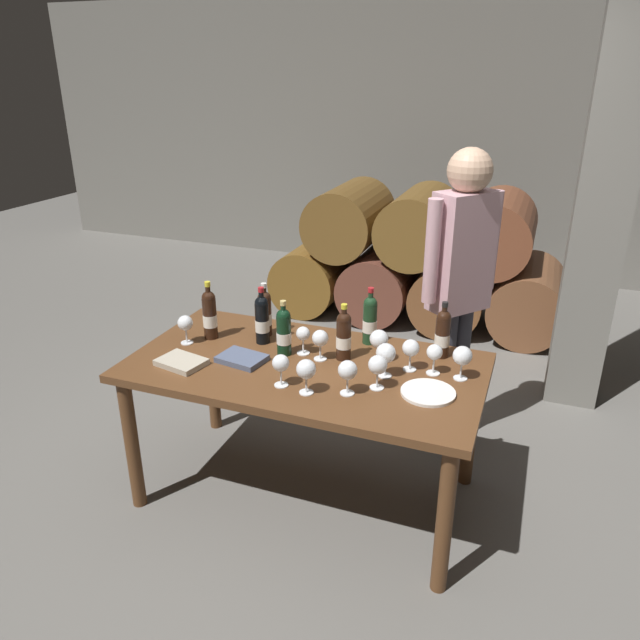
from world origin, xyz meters
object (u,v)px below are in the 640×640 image
(wine_bottle_0, at_px, (344,335))
(wine_glass_3, at_px, (379,340))
(wine_glass_6, at_px, (386,354))
(wine_bottle_4, at_px, (443,333))
(wine_bottle_5, at_px, (284,331))
(wine_glass_1, at_px, (378,366))
(wine_glass_0, at_px, (348,371))
(wine_glass_11, at_px, (434,353))
(wine_glass_2, at_px, (185,324))
(wine_glass_5, at_px, (306,370))
(wine_bottle_1, at_px, (265,313))
(sommelier_presenting, at_px, (460,275))
(wine_bottle_3, at_px, (262,319))
(tasting_notebook, at_px, (181,362))
(serving_plate, at_px, (428,393))
(wine_glass_9, at_px, (303,335))
(wine_bottle_2, at_px, (210,314))
(wine_glass_4, at_px, (281,364))
(wine_glass_10, at_px, (320,339))
(wine_bottle_6, at_px, (370,319))
(wine_glass_8, at_px, (462,356))
(wine_glass_7, at_px, (411,349))
(leather_ledger, at_px, (242,358))

(wine_bottle_0, relative_size, wine_glass_3, 1.74)
(wine_bottle_0, relative_size, wine_glass_6, 1.73)
(wine_bottle_4, bearing_deg, wine_bottle_0, -156.21)
(wine_bottle_5, height_order, wine_glass_1, wine_bottle_5)
(wine_glass_0, relative_size, wine_glass_11, 1.07)
(wine_glass_2, relative_size, wine_glass_5, 0.95)
(wine_bottle_1, height_order, wine_bottle_5, wine_bottle_1)
(wine_glass_11, xyz_separation_m, sommelier_presenting, (0.00, 0.63, 0.18))
(wine_glass_5, relative_size, wine_glass_11, 1.08)
(wine_bottle_3, xyz_separation_m, wine_glass_6, (0.69, -0.14, -0.02))
(tasting_notebook, distance_m, serving_plate, 1.17)
(wine_bottle_0, bearing_deg, wine_glass_5, -96.39)
(wine_glass_9, relative_size, tasting_notebook, 0.66)
(tasting_notebook, bearing_deg, wine_glass_5, 8.42)
(wine_bottle_5, distance_m, wine_glass_3, 0.47)
(wine_bottle_0, bearing_deg, wine_glass_2, -171.74)
(wine_bottle_2, relative_size, sommelier_presenting, 0.18)
(wine_glass_4, xyz_separation_m, wine_glass_9, (-0.03, 0.34, -0.00))
(wine_bottle_4, distance_m, wine_glass_3, 0.32)
(wine_glass_2, relative_size, wine_glass_10, 0.99)
(wine_glass_10, distance_m, tasting_notebook, 0.68)
(wine_glass_5, height_order, sommelier_presenting, sommelier_presenting)
(wine_bottle_5, xyz_separation_m, wine_glass_10, (0.19, 0.01, -0.01))
(wine_glass_5, bearing_deg, serving_plate, 19.78)
(wine_glass_11, bearing_deg, sommelier_presenting, 89.66)
(wine_bottle_6, bearing_deg, wine_bottle_0, -106.50)
(wine_bottle_5, relative_size, wine_glass_3, 1.73)
(wine_bottle_5, distance_m, wine_glass_10, 0.19)
(wine_glass_4, height_order, serving_plate, wine_glass_4)
(wine_bottle_0, relative_size, wine_glass_8, 1.76)
(wine_glass_1, height_order, tasting_notebook, wine_glass_1)
(wine_glass_9, bearing_deg, wine_glass_1, -25.43)
(wine_glass_10, height_order, sommelier_presenting, sommelier_presenting)
(wine_bottle_3, bearing_deg, wine_glass_0, -31.37)
(wine_glass_2, xyz_separation_m, serving_plate, (1.27, -0.08, -0.10))
(wine_glass_7, relative_size, wine_glass_8, 0.95)
(wine_glass_5, bearing_deg, wine_glass_7, 45.27)
(wine_bottle_4, distance_m, wine_glass_0, 0.61)
(wine_bottle_0, bearing_deg, wine_glass_7, -0.39)
(leather_ledger, bearing_deg, tasting_notebook, -142.13)
(serving_plate, bearing_deg, wine_glass_9, 164.83)
(wine_bottle_4, height_order, wine_glass_8, wine_bottle_4)
(tasting_notebook, bearing_deg, serving_plate, 18.69)
(wine_bottle_5, bearing_deg, wine_glass_0, -32.37)
(wine_glass_0, height_order, wine_glass_9, wine_glass_0)
(sommelier_presenting, bearing_deg, wine_glass_3, -114.82)
(wine_glass_11, relative_size, tasting_notebook, 0.68)
(wine_bottle_0, relative_size, wine_glass_1, 1.79)
(wine_bottle_2, bearing_deg, sommelier_presenting, 28.67)
(wine_glass_2, bearing_deg, wine_bottle_5, 6.72)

